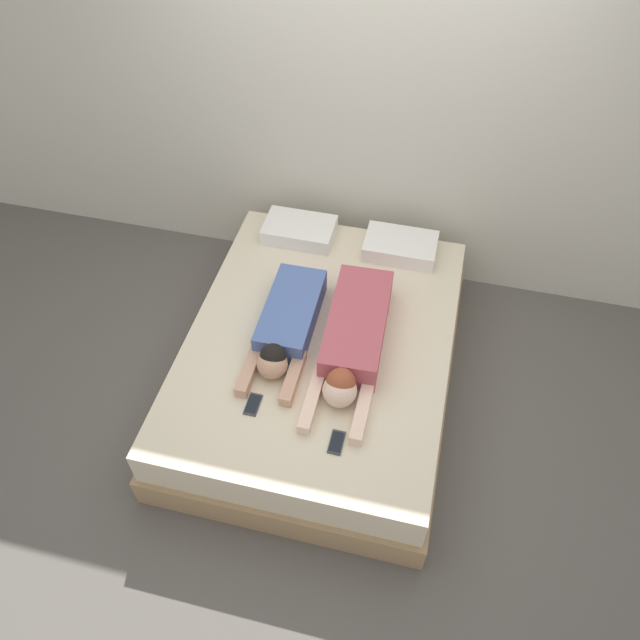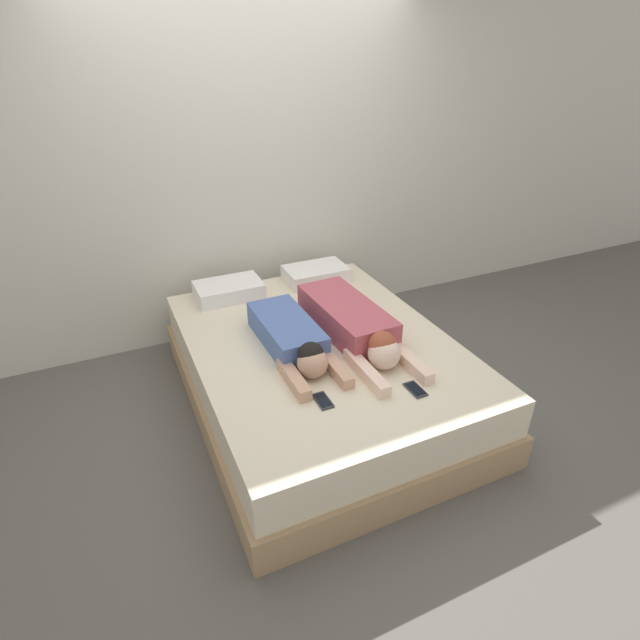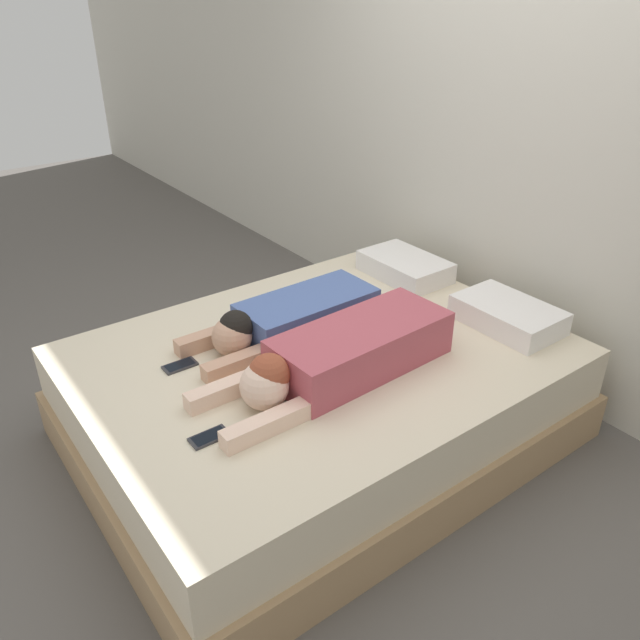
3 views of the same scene
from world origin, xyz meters
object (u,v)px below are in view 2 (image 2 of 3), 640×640
object	(u,v)px
bed	(320,371)
person_left	(293,339)
person_right	(354,325)
pillow_head_left	(229,290)
cell_phone_right	(415,389)
cell_phone_left	(323,401)
pillow_head_right	(316,274)

from	to	relation	value
bed	person_left	world-z (taller)	person_left
bed	person_right	size ratio (longest dim) A/B	1.86
pillow_head_left	cell_phone_right	xyz separation A→B (m)	(0.61, -1.54, -0.05)
pillow_head_left	cell_phone_left	distance (m)	1.42
pillow_head_left	person_right	xyz separation A→B (m)	(0.57, -0.91, 0.04)
bed	cell_phone_right	bearing A→B (deg)	-69.55
person_left	person_right	world-z (taller)	person_right
bed	person_left	bearing A→B (deg)	-168.20
person_right	pillow_head_left	bearing A→B (deg)	121.95
person_right	cell_phone_left	xyz separation A→B (m)	(-0.46, -0.51, -0.09)
pillow_head_left	cell_phone_right	size ratio (longest dim) A/B	3.36
pillow_head_right	cell_phone_right	bearing A→B (deg)	-93.59
bed	cell_phone_right	world-z (taller)	cell_phone_right
pillow_head_left	cell_phone_right	distance (m)	1.66
bed	cell_phone_left	bearing A→B (deg)	-113.28
person_left	cell_phone_right	world-z (taller)	person_left
person_left	cell_phone_right	xyz separation A→B (m)	(0.45, -0.65, -0.08)
person_left	cell_phone_left	world-z (taller)	person_left
cell_phone_left	cell_phone_right	distance (m)	0.52
person_left	bed	bearing A→B (deg)	11.80
cell_phone_right	pillow_head_right	bearing A→B (deg)	86.41
pillow_head_right	person_right	xyz separation A→B (m)	(-0.14, -0.91, 0.04)
person_left	cell_phone_right	distance (m)	0.80
pillow_head_right	person_right	bearing A→B (deg)	-98.80
bed	cell_phone_right	xyz separation A→B (m)	(0.26, -0.69, 0.25)
pillow_head_left	person_right	world-z (taller)	person_right
pillow_head_right	cell_phone_right	xyz separation A→B (m)	(-0.10, -1.54, -0.05)
pillow_head_left	pillow_head_right	world-z (taller)	same
pillow_head_right	cell_phone_left	distance (m)	1.54
person_left	person_right	xyz separation A→B (m)	(0.41, -0.02, 0.01)
cell_phone_right	pillow_head_left	bearing A→B (deg)	111.62
pillow_head_right	cell_phone_left	world-z (taller)	pillow_head_right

